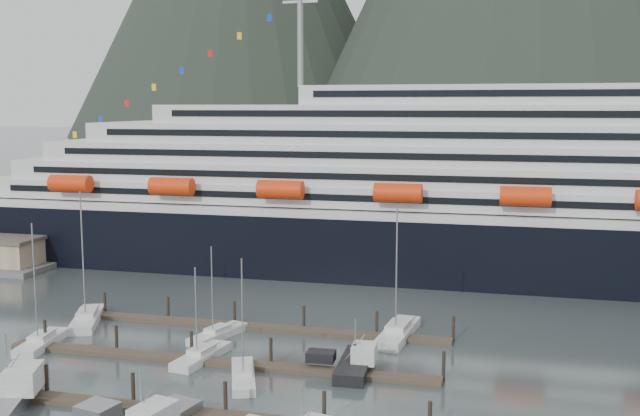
# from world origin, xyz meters

# --- Properties ---
(ground) EXTENTS (1600.00, 1600.00, 0.00)m
(ground) POSITION_xyz_m (0.00, 0.00, 0.00)
(ground) COLOR #495556
(ground) RESTS_ON ground
(cruise_ship) EXTENTS (210.00, 30.40, 50.30)m
(cruise_ship) POSITION_xyz_m (30.03, 54.94, 12.04)
(cruise_ship) COLOR black
(cruise_ship) RESTS_ON ground
(dock_near) EXTENTS (48.18, 2.28, 3.20)m
(dock_near) POSITION_xyz_m (-4.93, -9.95, 0.31)
(dock_near) COLOR #403329
(dock_near) RESTS_ON ground
(dock_mid) EXTENTS (48.18, 2.28, 3.20)m
(dock_mid) POSITION_xyz_m (-4.93, 3.05, 0.31)
(dock_mid) COLOR #403329
(dock_mid) RESTS_ON ground
(dock_far) EXTENTS (48.18, 2.28, 3.20)m
(dock_far) POSITION_xyz_m (-4.93, 16.05, 0.31)
(dock_far) COLOR #403329
(dock_far) RESTS_ON ground
(sailboat_a) EXTENTS (3.87, 9.27, 14.78)m
(sailboat_a) POSITION_xyz_m (-26.18, 3.61, 0.44)
(sailboat_a) COLOR #BDBDBD
(sailboat_a) RESTS_ON ground
(sailboat_b) EXTENTS (4.72, 9.10, 11.45)m
(sailboat_b) POSITION_xyz_m (-8.02, 11.58, 0.39)
(sailboat_b) COLOR #BDBDBD
(sailboat_b) RESTS_ON ground
(sailboat_c) EXTENTS (3.75, 9.14, 10.77)m
(sailboat_c) POSITION_xyz_m (-6.73, 3.78, 0.39)
(sailboat_c) COLOR #BDBDBD
(sailboat_c) RESTS_ON ground
(sailboat_d) EXTENTS (5.46, 9.53, 12.92)m
(sailboat_d) POSITION_xyz_m (-0.35, -0.74, 0.40)
(sailboat_d) COLOR #BDBDBD
(sailboat_d) RESTS_ON ground
(sailboat_e) EXTENTS (6.81, 11.32, 17.32)m
(sailboat_e) POSITION_xyz_m (-26.20, 13.11, 0.46)
(sailboat_e) COLOR #BDBDBD
(sailboat_e) RESTS_ON ground
(sailboat_g) EXTENTS (4.05, 12.07, 16.28)m
(sailboat_g) POSITION_xyz_m (12.55, 17.08, 0.45)
(sailboat_g) COLOR #BDBDBD
(sailboat_g) RESTS_ON ground
(trawler_a) EXTENTS (10.95, 13.88, 7.39)m
(trawler_a) POSITION_xyz_m (-19.22, -11.73, 0.93)
(trawler_a) COLOR #949799
(trawler_a) RESTS_ON ground
(trawler_e) EXTENTS (7.29, 9.57, 6.08)m
(trawler_e) POSITION_xyz_m (9.83, 4.56, 0.81)
(trawler_e) COLOR black
(trawler_e) RESTS_ON ground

